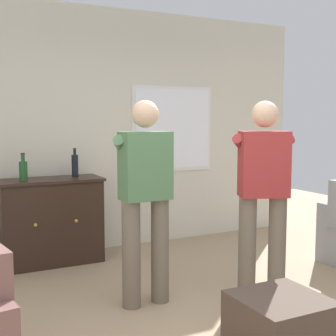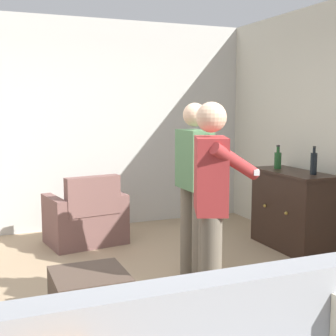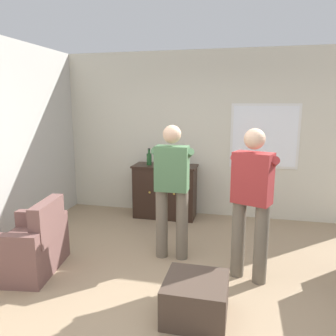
# 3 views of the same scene
# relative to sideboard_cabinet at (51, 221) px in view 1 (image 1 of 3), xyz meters

# --- Properties ---
(wall_back_with_window) EXTENTS (5.20, 0.15, 2.80)m
(wall_back_with_window) POSITION_rel_sideboard_cabinet_xyz_m (0.78, 0.36, 0.95)
(wall_back_with_window) COLOR beige
(wall_back_with_window) RESTS_ON ground
(sideboard_cabinet) EXTENTS (1.07, 0.49, 0.91)m
(sideboard_cabinet) POSITION_rel_sideboard_cabinet_xyz_m (0.00, 0.00, 0.00)
(sideboard_cabinet) COLOR black
(sideboard_cabinet) RESTS_ON ground
(bottle_wine_green) EXTENTS (0.07, 0.07, 0.31)m
(bottle_wine_green) POSITION_rel_sideboard_cabinet_xyz_m (0.28, 0.05, 0.58)
(bottle_wine_green) COLOR black
(bottle_wine_green) RESTS_ON sideboard_cabinet
(bottle_liquor_amber) EXTENTS (0.08, 0.08, 0.28)m
(bottle_liquor_amber) POSITION_rel_sideboard_cabinet_xyz_m (-0.27, -0.02, 0.56)
(bottle_liquor_amber) COLOR #1E4C23
(bottle_liquor_amber) RESTS_ON sideboard_cabinet
(ottoman) EXTENTS (0.57, 0.57, 0.37)m
(ottoman) POSITION_rel_sideboard_cabinet_xyz_m (0.91, -2.59, -0.27)
(ottoman) COLOR #47382D
(ottoman) RESTS_ON ground
(person_standing_left) EXTENTS (0.56, 0.48, 1.68)m
(person_standing_left) POSITION_rel_sideboard_cabinet_xyz_m (0.44, -1.46, 0.48)
(person_standing_left) COLOR #6B6051
(person_standing_left) RESTS_ON ground
(person_standing_right) EXTENTS (0.52, 0.52, 1.68)m
(person_standing_right) POSITION_rel_sideboard_cabinet_xyz_m (1.39, -1.77, 0.48)
(person_standing_right) COLOR #6B6051
(person_standing_right) RESTS_ON ground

